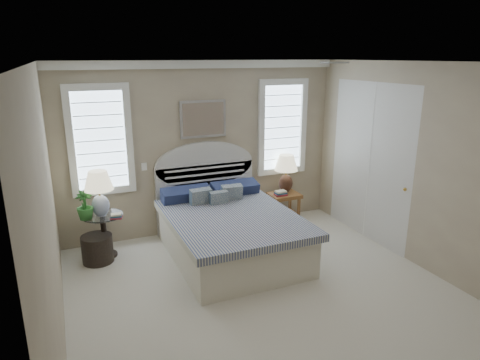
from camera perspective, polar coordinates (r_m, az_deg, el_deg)
name	(u,v)px	position (r m, az deg, el deg)	size (l,w,h in m)	color
floor	(274,304)	(5.17, 4.62, -16.10)	(4.50, 5.00, 0.01)	beige
ceiling	(281,62)	(4.37, 5.44, 15.36)	(4.50, 5.00, 0.01)	white
wall_back	(203,148)	(6.83, -4.93, 4.24)	(4.50, 0.02, 2.70)	tan
wall_left	(49,224)	(4.10, -24.13, -5.40)	(0.02, 5.00, 2.70)	tan
wall_right	(434,171)	(5.96, 24.46, 1.05)	(0.02, 5.00, 2.70)	tan
crown_molding	(202,64)	(6.64, -5.09, 15.12)	(4.50, 0.08, 0.12)	white
hvac_vent	(335,63)	(5.69, 12.49, 15.04)	(0.30, 0.20, 0.02)	#B2B2B2
switch_plate	(144,167)	(6.63, -12.66, 1.76)	(0.08, 0.01, 0.12)	white
window_left	(100,140)	(6.45, -18.14, 5.05)	(0.90, 0.06, 1.60)	#C9E6FF
window_right	(282,127)	(7.31, 5.62, 7.02)	(0.90, 0.06, 1.60)	#C9E6FF
painting	(203,119)	(6.71, -4.91, 8.10)	(0.74, 0.04, 0.58)	silver
closet_door	(369,162)	(6.82, 16.87, 2.28)	(0.02, 1.80, 2.40)	silver
bed	(228,228)	(6.17, -1.63, -6.42)	(1.72, 2.28, 1.47)	silver
side_table_left	(104,231)	(6.37, -17.69, -6.48)	(0.56, 0.56, 0.63)	black
nightstand_right	(284,202)	(7.28, 5.91, -2.90)	(0.50, 0.40, 0.53)	brown
floor_pot	(97,249)	(6.31, -18.47, -8.69)	(0.42, 0.42, 0.38)	black
lamp_left	(99,188)	(6.14, -18.29, -1.06)	(0.52, 0.52, 0.65)	white
lamp_right	(286,169)	(7.26, 6.16, 1.47)	(0.43, 0.43, 0.64)	black
potted_plant	(85,205)	(6.12, -20.00, -3.16)	(0.23, 0.23, 0.40)	#317A32
books_left	(116,216)	(6.08, -16.17, -4.66)	(0.18, 0.15, 0.06)	#A92A38
books_right	(281,193)	(7.13, 5.45, -1.76)	(0.20, 0.14, 0.08)	#A92A38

